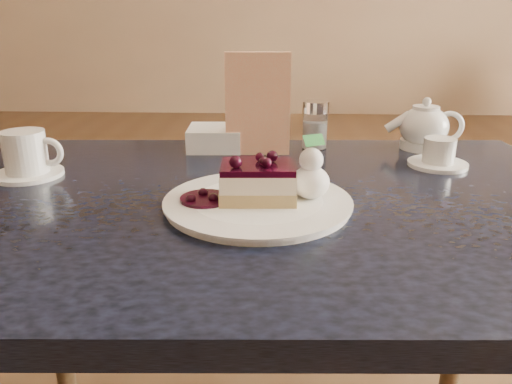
{
  "coord_description": "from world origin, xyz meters",
  "views": [
    {
      "loc": [
        -0.2,
        -0.34,
        1.02
      ],
      "look_at": [
        -0.23,
        0.32,
        0.78
      ],
      "focal_mm": 35.0,
      "sensor_mm": 36.0,
      "label": 1
    }
  ],
  "objects_px": {
    "coffee_set": "(27,156)",
    "main_table": "(258,238)",
    "cheesecake_slice": "(258,182)",
    "dessert_plate": "(258,203)",
    "tea_set": "(426,133)"
  },
  "relations": [
    {
      "from": "main_table",
      "to": "cheesecake_slice",
      "type": "xyz_separation_m",
      "value": [
        0.0,
        -0.05,
        0.12
      ]
    },
    {
      "from": "main_table",
      "to": "tea_set",
      "type": "xyz_separation_m",
      "value": [
        0.36,
        0.3,
        0.12
      ]
    },
    {
      "from": "main_table",
      "to": "dessert_plate",
      "type": "distance_m",
      "value": 0.1
    },
    {
      "from": "tea_set",
      "to": "cheesecake_slice",
      "type": "bearing_deg",
      "value": -135.71
    },
    {
      "from": "main_table",
      "to": "cheesecake_slice",
      "type": "height_order",
      "value": "cheesecake_slice"
    },
    {
      "from": "main_table",
      "to": "dessert_plate",
      "type": "bearing_deg",
      "value": -90.0
    },
    {
      "from": "dessert_plate",
      "to": "coffee_set",
      "type": "bearing_deg",
      "value": 162.11
    },
    {
      "from": "main_table",
      "to": "coffee_set",
      "type": "distance_m",
      "value": 0.46
    },
    {
      "from": "coffee_set",
      "to": "tea_set",
      "type": "bearing_deg",
      "value": 14.6
    },
    {
      "from": "dessert_plate",
      "to": "tea_set",
      "type": "height_order",
      "value": "tea_set"
    },
    {
      "from": "main_table",
      "to": "cheesecake_slice",
      "type": "relative_size",
      "value": 9.98
    },
    {
      "from": "coffee_set",
      "to": "cheesecake_slice",
      "type": "bearing_deg",
      "value": -17.89
    },
    {
      "from": "cheesecake_slice",
      "to": "main_table",
      "type": "bearing_deg",
      "value": 90.0
    },
    {
      "from": "cheesecake_slice",
      "to": "coffee_set",
      "type": "bearing_deg",
      "value": 159.93
    },
    {
      "from": "coffee_set",
      "to": "main_table",
      "type": "bearing_deg",
      "value": -11.95
    }
  ]
}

